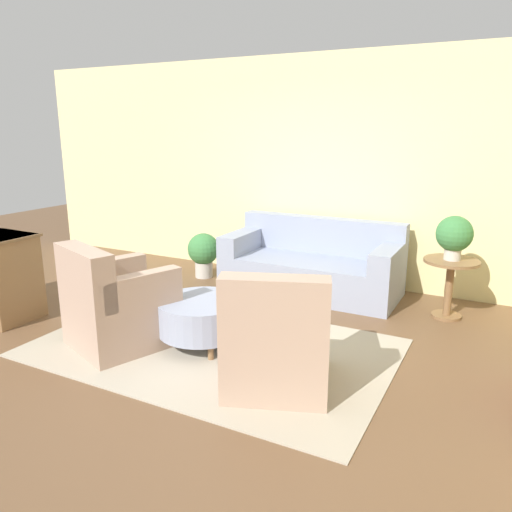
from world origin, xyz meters
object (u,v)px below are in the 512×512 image
Objects in this scene: potted_plant_on_side_table at (454,235)px; potted_plant_floor at (203,252)px; couch at (312,266)px; armchair_right at (277,341)px; ottoman_table at (202,316)px; armchair_left at (116,307)px; side_table at (450,278)px.

potted_plant_floor is at bearing 179.17° from potted_plant_on_side_table.
potted_plant_on_side_table is 3.10m from potted_plant_floor.
potted_plant_on_side_table is (1.57, -0.15, 0.57)m from couch.
ottoman_table is (-0.92, 0.38, -0.09)m from armchair_right.
potted_plant_floor is (-0.50, 2.17, -0.03)m from armchair_left.
ottoman_table is at bearing -137.19° from potted_plant_on_side_table.
ottoman_table is 1.29× the size of side_table.
armchair_left is 1.59m from armchair_right.
ottoman_table is at bearing 29.53° from armchair_left.
armchair_right is at bearing 0.00° from armchair_left.
potted_plant_on_side_table reaches higher than side_table.
armchair_right is 1.00m from ottoman_table.
armchair_left is at bearing 180.00° from armchair_right.
armchair_right is 1.76× the size of potted_plant_floor.
ottoman_table is (0.66, 0.38, -0.09)m from armchair_left.
side_table reaches higher than potted_plant_floor.
couch is at bearing 66.55° from armchair_left.
armchair_right is 2.39m from potted_plant_on_side_table.
couch is 1.58m from side_table.
couch reaches higher than side_table.
ottoman_table is 1.77× the size of potted_plant_on_side_table.
armchair_left is at bearing -140.22° from potted_plant_on_side_table.
side_table is (1.89, 1.75, 0.15)m from ottoman_table.
side_table is at bearing -0.83° from potted_plant_floor.
couch is 1.49m from potted_plant_floor.
armchair_left is 3.36m from potted_plant_on_side_table.
side_table is 0.45m from potted_plant_on_side_table.
potted_plant_floor is (-1.49, -0.11, 0.03)m from couch.
couch is 1.99× the size of armchair_left.
armchair_right is 1.67× the size of side_table.
armchair_left is 1.67× the size of side_table.
armchair_left reaches higher than side_table.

